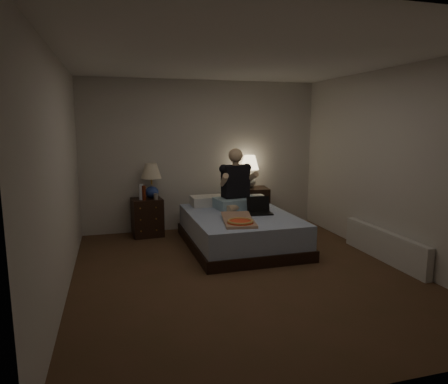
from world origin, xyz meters
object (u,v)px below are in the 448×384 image
object	(u,v)px
beer_bottle_left	(144,193)
person	(237,179)
water_bottle	(141,192)
beer_bottle_right	(242,182)
nightstand_right	(252,207)
bed	(240,230)
pizza_box	(240,222)
lamp_right	(249,172)
laptop	(260,206)
lamp_left	(151,181)
nightstand_left	(147,217)
radiator	(384,246)
soda_can	(156,196)

from	to	relation	value
beer_bottle_left	person	bearing A→B (deg)	-16.63
water_bottle	beer_bottle_left	xyz separation A→B (m)	(0.04, -0.03, -0.01)
beer_bottle_right	person	world-z (taller)	person
nightstand_right	beer_bottle_right	bearing A→B (deg)	-165.42
bed	water_bottle	size ratio (longest dim) A/B	7.71
bed	pizza_box	bearing A→B (deg)	-108.53
lamp_right	water_bottle	world-z (taller)	lamp_right
bed	person	xyz separation A→B (m)	(0.07, 0.40, 0.71)
beer_bottle_right	laptop	distance (m)	1.07
lamp_right	beer_bottle_right	bearing A→B (deg)	-170.75
beer_bottle_left	lamp_left	bearing A→B (deg)	47.83
water_bottle	beer_bottle_right	distance (m)	1.71
nightstand_left	water_bottle	xyz separation A→B (m)	(-0.09, -0.08, 0.43)
beer_bottle_right	lamp_left	bearing A→B (deg)	179.83
nightstand_right	beer_bottle_left	world-z (taller)	beer_bottle_left
lamp_right	water_bottle	bearing A→B (deg)	-175.86
bed	lamp_left	world-z (taller)	lamp_left
pizza_box	water_bottle	bearing A→B (deg)	137.52
nightstand_left	bed	bearing A→B (deg)	-41.67
beer_bottle_left	nightstand_right	bearing A→B (deg)	5.10
water_bottle	beer_bottle_left	world-z (taller)	water_bottle
nightstand_left	person	bearing A→B (deg)	-26.82
nightstand_left	water_bottle	world-z (taller)	water_bottle
lamp_left	person	size ratio (longest dim) A/B	0.60
person	radiator	bearing A→B (deg)	-52.10
nightstand_right	laptop	world-z (taller)	laptop
pizza_box	radiator	world-z (taller)	pizza_box
laptop	radiator	bearing A→B (deg)	-32.38
lamp_left	beer_bottle_right	distance (m)	1.53
beer_bottle_left	soda_can	bearing A→B (deg)	-1.34
beer_bottle_right	pizza_box	xyz separation A→B (m)	(-0.55, -1.59, -0.29)
nightstand_left	water_bottle	distance (m)	0.44
beer_bottle_right	person	xyz separation A→B (m)	(-0.28, -0.56, 0.13)
soda_can	radiator	xyz separation A→B (m)	(2.77, -1.93, -0.46)
beer_bottle_left	pizza_box	size ratio (longest dim) A/B	0.30
bed	pizza_box	xyz separation A→B (m)	(-0.20, -0.63, 0.28)
soda_can	person	world-z (taller)	person
nightstand_left	laptop	xyz separation A→B (m)	(1.55, -1.01, 0.30)
laptop	person	bearing A→B (deg)	117.99
lamp_right	soda_can	xyz separation A→B (m)	(-1.62, -0.17, -0.32)
beer_bottle_right	radiator	world-z (taller)	beer_bottle_right
lamp_left	lamp_right	world-z (taller)	lamp_right
beer_bottle_right	beer_bottle_left	bearing A→B (deg)	-175.07
bed	water_bottle	distance (m)	1.67
nightstand_left	pizza_box	xyz separation A→B (m)	(1.07, -1.56, 0.22)
soda_can	person	size ratio (longest dim) A/B	0.11
lamp_left	nightstand_right	bearing A→B (deg)	0.56
person	radiator	world-z (taller)	person
nightstand_right	pizza_box	size ratio (longest dim) A/B	0.92
nightstand_right	laptop	size ratio (longest dim) A/B	2.05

